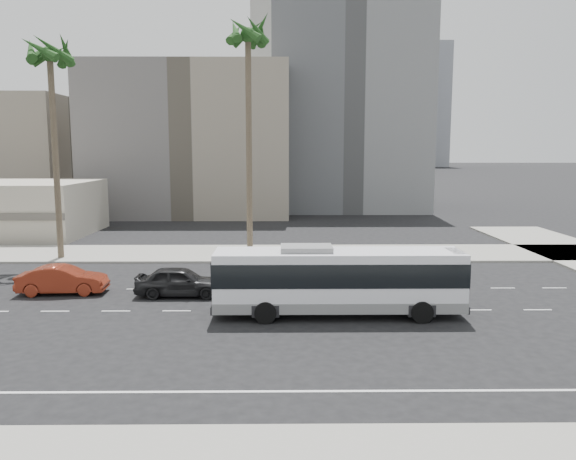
{
  "coord_description": "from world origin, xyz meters",
  "views": [
    {
      "loc": [
        -0.75,
        -27.16,
        7.88
      ],
      "look_at": [
        -0.43,
        4.0,
        3.5
      ],
      "focal_mm": 35.19,
      "sensor_mm": 36.0,
      "label": 1
    }
  ],
  "objects_px": {
    "city_bus": "(338,279)",
    "palm_mid": "(50,59)",
    "car_b": "(63,280)",
    "palm_near": "(248,40)",
    "car_a": "(180,281)"
  },
  "relations": [
    {
      "from": "city_bus",
      "to": "car_b",
      "type": "relative_size",
      "value": 2.48
    },
    {
      "from": "car_b",
      "to": "palm_near",
      "type": "xyz_separation_m",
      "value": [
        9.74,
        11.52,
        15.02
      ]
    },
    {
      "from": "car_a",
      "to": "palm_near",
      "type": "bearing_deg",
      "value": -14.19
    },
    {
      "from": "city_bus",
      "to": "car_b",
      "type": "xyz_separation_m",
      "value": [
        -14.87,
        4.3,
        -1.0
      ]
    },
    {
      "from": "car_b",
      "to": "palm_mid",
      "type": "distance_m",
      "value": 17.29
    },
    {
      "from": "car_a",
      "to": "palm_mid",
      "type": "relative_size",
      "value": 0.3
    },
    {
      "from": "car_b",
      "to": "palm_near",
      "type": "height_order",
      "value": "palm_near"
    },
    {
      "from": "city_bus",
      "to": "palm_mid",
      "type": "height_order",
      "value": "palm_mid"
    },
    {
      "from": "city_bus",
      "to": "palm_near",
      "type": "bearing_deg",
      "value": 107.95
    },
    {
      "from": "car_b",
      "to": "car_a",
      "type": "bearing_deg",
      "value": -98.3
    },
    {
      "from": "city_bus",
      "to": "palm_mid",
      "type": "bearing_deg",
      "value": 142.7
    },
    {
      "from": "city_bus",
      "to": "palm_near",
      "type": "xyz_separation_m",
      "value": [
        -5.13,
        15.83,
        14.02
      ]
    },
    {
      "from": "car_a",
      "to": "car_b",
      "type": "distance_m",
      "value": 6.63
    },
    {
      "from": "palm_mid",
      "to": "car_b",
      "type": "bearing_deg",
      "value": -68.27
    },
    {
      "from": "car_a",
      "to": "palm_mid",
      "type": "bearing_deg",
      "value": 45.21
    }
  ]
}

